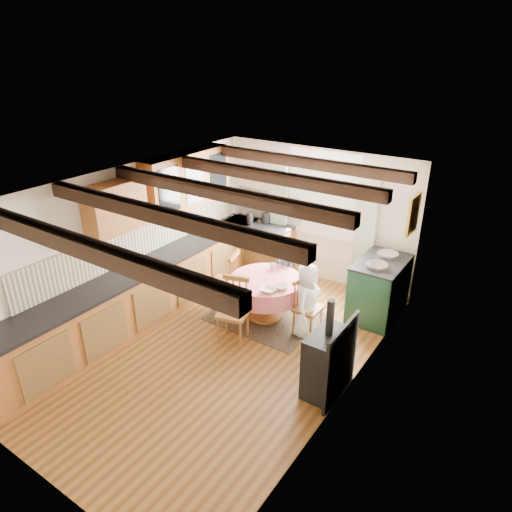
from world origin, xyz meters
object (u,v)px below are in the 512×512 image
Objects in this scene: child_far at (285,272)px; child_right at (307,300)px; dining_table at (266,298)px; cup at (273,266)px; chair_near at (233,311)px; chair_right at (308,307)px; chair_left at (225,280)px; cast_iron_stove at (328,347)px; aga_range at (379,288)px.

child_right reaches higher than child_far.
cup is at bearing 104.38° from dining_table.
chair_right is at bearing 28.04° from chair_near.
chair_left is 1.10× the size of chair_right.
chair_left is 9.73× the size of cup.
chair_near is 0.97m from chair_left.
dining_table is at bearing 103.06° from child_far.
child_right reaches higher than dining_table.
chair_near is 1.12m from chair_right.
chair_left reaches higher than chair_near.
chair_near is at bearing -94.32° from dining_table.
dining_table is 1.17× the size of chair_near.
dining_table is 0.99× the size of child_right.
cast_iron_stove is 12.82× the size of cup.
child_far reaches higher than aga_range.
aga_range reaches higher than chair_right.
child_far is at bearing 39.50° from child_right.
cup is (-0.03, 1.13, 0.25)m from chair_near.
aga_range is 1.70m from cup.
child_far is 10.48× the size of cup.
cast_iron_stove reaches higher than chair_right.
chair_left reaches higher than chair_right.
cup is (-1.52, -0.70, 0.25)m from aga_range.
dining_table is 1.08× the size of aga_range.
cast_iron_stove is 1.13× the size of child_right.
dining_table is 1.79m from aga_range.
child_far is at bearing 51.30° from chair_right.
child_far reaches higher than dining_table.
chair_near is 0.92× the size of child_far.
dining_table is 11.22× the size of cup.
chair_right is 0.78× the size of child_right.
aga_range is 1.52m from child_far.
chair_right reaches higher than cup.
chair_near is at bearing 123.03° from child_right.
cast_iron_stove is at bearing -141.17° from chair_right.
child_right is (0.77, -0.68, 0.04)m from child_far.
child_far is (-0.03, 0.63, 0.19)m from dining_table.
cup is (0.65, 0.44, 0.24)m from chair_left.
cast_iron_stove is at bearing -149.36° from child_right.
cast_iron_stove is 1.25m from child_right.
chair_left is at bearing 157.90° from cast_iron_stove.
cast_iron_stove is at bearing -33.30° from dining_table.
child_far is 0.92× the size of child_right.
dining_table is 0.78m from child_right.
chair_right is 1.26m from aga_range.
child_right is at bearing -121.77° from aga_range.
aga_range is at bearing 102.18° from chair_left.
child_far is (0.71, 0.72, 0.04)m from chair_left.
child_far is at bearing 133.69° from cast_iron_stove.
chair_near reaches higher than cup.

